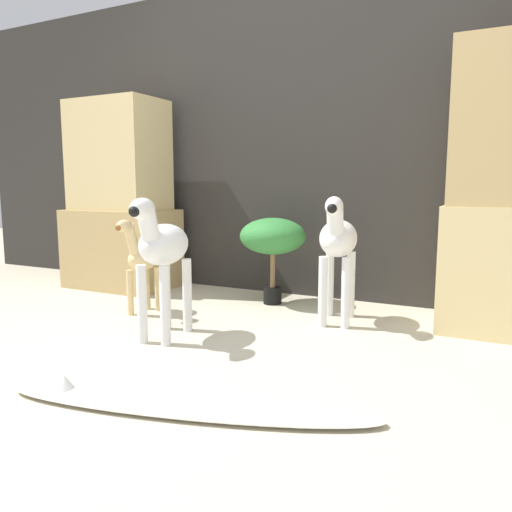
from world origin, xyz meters
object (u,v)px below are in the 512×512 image
giraffe_figurine (141,261)px  potted_palm_front (273,238)px  zebra_right (338,244)px  zebra_left (162,250)px  surfboard (184,403)px

giraffe_figurine → potted_palm_front: size_ratio=1.02×
zebra_right → giraffe_figurine: (-1.12, -0.34, -0.13)m
potted_palm_front → zebra_left: bearing=-100.9°
zebra_left → surfboard: size_ratio=0.52×
zebra_right → giraffe_figurine: size_ratio=1.24×
zebra_left → surfboard: 0.95m
zebra_right → giraffe_figurine: bearing=-163.1°
giraffe_figurine → surfboard: (0.99, -0.97, -0.30)m
zebra_left → potted_palm_front: zebra_left is taller
giraffe_figurine → surfboard: giraffe_figurine is taller
zebra_left → surfboard: (0.56, -0.63, -0.44)m
giraffe_figurine → potted_palm_front: (0.60, 0.59, 0.11)m
giraffe_figurine → zebra_right: bearing=16.9°
zebra_right → potted_palm_front: zebra_right is taller
potted_palm_front → zebra_right: bearing=-25.9°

